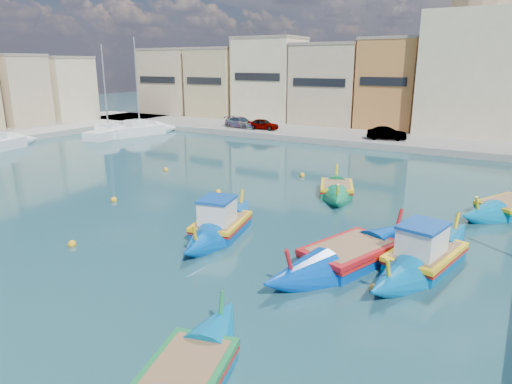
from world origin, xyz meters
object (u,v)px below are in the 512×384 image
Objects in this scene: yacht_north at (151,130)px; yacht_midnorth at (116,132)px; yacht_mid at (8,143)px; luzzu_cyan_mid at (509,208)px; luzzu_blue_south at (350,256)px; luzzu_cyan_south at (186,379)px; luzzu_turquoise_cabin at (425,258)px; luzzu_blue_cabin at (221,226)px; luzzu_green at (337,190)px; church_block at (480,55)px.

yacht_midnorth is at bearing -120.14° from yacht_north.
yacht_mid is at bearing -107.60° from yacht_midnorth.
luzzu_blue_south is (-5.04, -10.37, 0.03)m from luzzu_cyan_mid.
yacht_north reaches higher than yacht_mid.
luzzu_turquoise_cabin is at bearing 70.84° from luzzu_cyan_south.
luzzu_cyan_mid is at bearing 42.20° from luzzu_blue_cabin.
luzzu_green is at bearing -17.59° from yacht_midnorth.
church_block is 2.36× the size of luzzu_blue_cabin.
luzzu_blue_cabin is at bearing -34.18° from yacht_midnorth.
yacht_mid reaches higher than luzzu_blue_south.
luzzu_turquoise_cabin is 0.89× the size of yacht_midnorth.
luzzu_blue_south is 0.89× the size of yacht_mid.
luzzu_cyan_mid is at bearing 3.13° from yacht_mid.
luzzu_cyan_mid is 0.73× the size of yacht_north.
luzzu_blue_south is 37.86m from yacht_north.
church_block reaches higher than yacht_midnorth.
luzzu_blue_cabin is 6.27m from luzzu_blue_south.
yacht_midnorth is at bearing 151.04° from luzzu_blue_south.
luzzu_cyan_south is 39.21m from yacht_mid.
luzzu_cyan_south is (-3.54, -10.19, -0.11)m from luzzu_turquoise_cabin.
luzzu_green is at bearing -172.09° from luzzu_cyan_mid.
luzzu_turquoise_cabin is at bearing 25.50° from luzzu_blue_south.
luzzu_blue_cabin is 0.73× the size of yacht_north.
luzzu_cyan_mid is at bearing 72.81° from luzzu_cyan_south.
luzzu_green is 29.75m from yacht_north.
yacht_midnorth reaches higher than luzzu_blue_south.
luzzu_cyan_mid is at bearing 64.07° from luzzu_blue_south.
luzzu_green is (2.19, 8.99, -0.10)m from luzzu_blue_cabin.
luzzu_turquoise_cabin is at bearing 7.26° from luzzu_blue_cabin.
yacht_mid reaches higher than yacht_midnorth.
luzzu_turquoise_cabin is 39.45m from yacht_mid.
luzzu_cyan_mid is 0.75× the size of yacht_mid.
luzzu_blue_cabin is 0.79× the size of yacht_midnorth.
yacht_north is (-36.11, 11.26, 0.18)m from luzzu_cyan_mid.
yacht_north is 14.48m from yacht_mid.
luzzu_turquoise_cabin is 39.36m from yacht_north.
luzzu_green is 32.17m from yacht_mid.
yacht_midnorth is at bearing 154.45° from luzzu_turquoise_cabin.
yacht_midnorth reaches higher than luzzu_cyan_south.
yacht_mid is at bearing -176.87° from luzzu_cyan_mid.
luzzu_blue_cabin is 10.52m from luzzu_cyan_south.
yacht_mid is (-41.28, -2.26, 0.17)m from luzzu_cyan_mid.
luzzu_green is at bearing -98.49° from church_block.
luzzu_turquoise_cabin is 8.95m from luzzu_blue_cabin.
luzzu_blue_south is (-2.60, -1.24, -0.06)m from luzzu_turquoise_cabin.
yacht_north is (-24.80, 21.52, 0.10)m from luzzu_blue_cabin.
luzzu_turquoise_cabin is 1.26× the size of luzzu_green.
luzzu_blue_cabin reaches higher than luzzu_cyan_mid.
church_block reaches higher than luzzu_turquoise_cabin.
luzzu_green is (-4.13, -27.64, -8.17)m from church_block.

